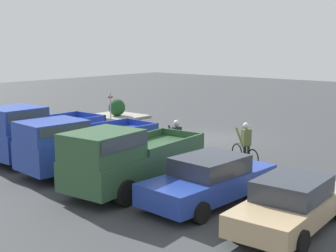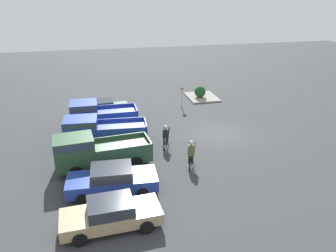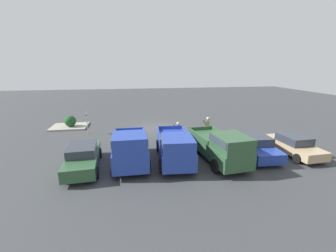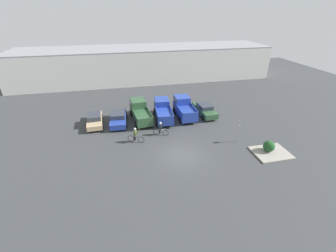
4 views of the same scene
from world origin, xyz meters
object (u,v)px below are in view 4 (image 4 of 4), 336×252
Objects in this scene: sedan_2 at (205,109)px; shrub at (269,146)px; cyclist_1 at (135,135)px; fire_lane_sign at (239,132)px; pickup_truck_1 at (163,110)px; sedan_1 at (118,118)px; sedan_0 at (95,120)px; pickup_truck_2 at (184,108)px; cyclist_0 at (161,128)px; pickup_truck_0 at (140,110)px.

sedan_2 is 10.15m from shrub.
fire_lane_sign reaches higher than cyclist_1.
pickup_truck_1 is 13.09m from shrub.
sedan_1 reaches higher than shrub.
pickup_truck_1 is (5.63, 0.37, 0.39)m from sedan_1.
pickup_truck_1 is (8.43, 0.11, 0.43)m from sedan_0.
pickup_truck_2 is 2.98× the size of cyclist_0.
pickup_truck_0 reaches higher than pickup_truck_1.
cyclist_0 is at bearing -148.67° from sedan_2.
sedan_1 is 5.09m from cyclist_1.
cyclist_1 is (-1.08, -5.59, -0.28)m from pickup_truck_0.
sedan_0 reaches higher than shrub.
sedan_2 is at bearing -2.04° from pickup_truck_1.
sedan_2 reaches higher than sedan_1.
pickup_truck_2 reaches higher than pickup_truck_0.
pickup_truck_1 is 6.52m from cyclist_1.
pickup_truck_0 reaches higher than fire_lane_sign.
cyclist_1 is (-9.53, -4.97, 0.10)m from sedan_2.
pickup_truck_1 reaches higher than cyclist_0.
shrub is (3.00, -9.70, -0.03)m from sedan_2.
cyclist_0 is at bearing -29.54° from sedan_0.
pickup_truck_2 is 8.47m from cyclist_1.
pickup_truck_2 is 2.84m from sedan_2.
sedan_1 is at bearing 139.27° from cyclist_0.
fire_lane_sign is 3.19m from shrub.
pickup_truck_2 is (5.65, -0.46, 0.08)m from pickup_truck_0.
pickup_truck_2 is at bearing 120.48° from shrub.
fire_lane_sign is (12.17, -7.12, 0.53)m from sedan_1.
pickup_truck_1 is at bearing 52.55° from cyclist_1.
sedan_2 is (11.20, 0.17, 0.02)m from sedan_1.
sedan_0 is 16.69m from fire_lane_sign.
pickup_truck_1 is at bearing 130.88° from shrub.
pickup_truck_0 is 5.70m from cyclist_1.
pickup_truck_0 is at bearing 175.30° from pickup_truck_2.
cyclist_1 is 1.56× the size of shrub.
shrub is at bearing -42.03° from pickup_truck_0.
sedan_0 is 5.59m from pickup_truck_0.
sedan_0 is 11.21m from pickup_truck_2.
cyclist_0 is 2.99m from cyclist_1.
sedan_0 is 4.08× the size of shrub.
sedan_0 is at bearing 131.46° from cyclist_1.
pickup_truck_2 is 5.74m from cyclist_0.
pickup_truck_0 is at bearing 137.97° from shrub.
pickup_truck_2 is (11.20, 0.07, 0.51)m from sedan_0.
pickup_truck_0 is 1.18× the size of sedan_2.
pickup_truck_0 reaches higher than shrub.
sedan_1 is 0.83× the size of pickup_truck_0.
sedan_1 is at bearing -5.21° from sedan_0.
cyclist_1 is at bearing -142.67° from pickup_truck_2.
pickup_truck_0 is 3.32× the size of cyclist_1.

